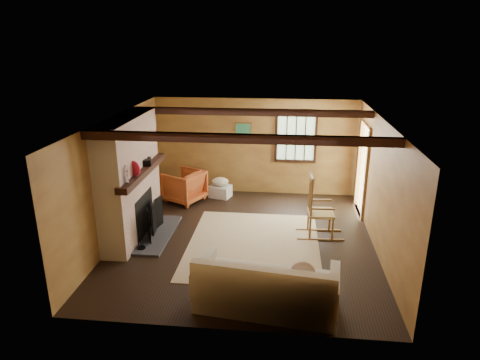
# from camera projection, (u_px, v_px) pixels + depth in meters

# --- Properties ---
(ground) EXTENTS (5.50, 5.50, 0.00)m
(ground) POSITION_uv_depth(u_px,v_px,m) (244.00, 240.00, 8.47)
(ground) COLOR black
(ground) RESTS_ON ground
(room_envelope) EXTENTS (5.02, 5.52, 2.44)m
(room_envelope) POSITION_uv_depth(u_px,v_px,m) (257.00, 157.00, 8.16)
(room_envelope) COLOR #AA7F3C
(room_envelope) RESTS_ON ground
(fireplace) EXTENTS (1.02, 2.30, 2.40)m
(fireplace) POSITION_uv_depth(u_px,v_px,m) (131.00, 183.00, 8.34)
(fireplace) COLOR brown
(fireplace) RESTS_ON ground
(rug) EXTENTS (2.50, 3.00, 0.01)m
(rug) POSITION_uv_depth(u_px,v_px,m) (254.00, 245.00, 8.26)
(rug) COLOR tan
(rug) RESTS_ON ground
(rocking_chair) EXTENTS (0.95, 0.54, 1.28)m
(rocking_chair) POSITION_uv_depth(u_px,v_px,m) (319.00, 211.00, 8.48)
(rocking_chair) COLOR #A2904E
(rocking_chair) RESTS_ON ground
(sofa) EXTENTS (2.18, 1.17, 0.84)m
(sofa) POSITION_uv_depth(u_px,v_px,m) (266.00, 290.00, 6.27)
(sofa) COLOR beige
(sofa) RESTS_ON ground
(firewood_pile) EXTENTS (0.75, 0.14, 0.27)m
(firewood_pile) POSITION_uv_depth(u_px,v_px,m) (183.00, 186.00, 11.06)
(firewood_pile) COLOR brown
(firewood_pile) RESTS_ON ground
(laundry_basket) EXTENTS (0.58, 0.50, 0.30)m
(laundry_basket) POSITION_uv_depth(u_px,v_px,m) (220.00, 191.00, 10.66)
(laundry_basket) COLOR silver
(laundry_basket) RESTS_ON ground
(basket_pillow) EXTENTS (0.46, 0.39, 0.21)m
(basket_pillow) POSITION_uv_depth(u_px,v_px,m) (220.00, 182.00, 10.58)
(basket_pillow) COLOR beige
(basket_pillow) RESTS_ON laundry_basket
(armchair) EXTENTS (1.13, 1.11, 0.77)m
(armchair) POSITION_uv_depth(u_px,v_px,m) (184.00, 186.00, 10.32)
(armchair) COLOR #BF6026
(armchair) RESTS_ON ground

